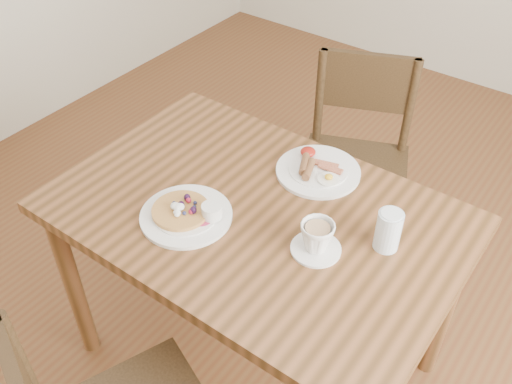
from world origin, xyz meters
TOP-DOWN VIEW (x-y plane):
  - ground at (0.00, 0.00)m, footprint 5.00×5.00m
  - dining_table at (0.00, 0.00)m, footprint 1.20×0.80m
  - chair_far at (-0.03, 0.73)m, footprint 0.55×0.55m
  - pancake_plate at (-0.14, -0.14)m, footprint 0.27×0.27m
  - breakfast_plate at (0.05, 0.26)m, footprint 0.27×0.27m
  - teacup_saucer at (0.23, -0.03)m, footprint 0.14×0.14m
  - water_glass at (0.38, 0.09)m, footprint 0.07×0.07m

SIDE VIEW (x-z plane):
  - ground at x=0.00m, z-range 0.00..0.00m
  - chair_far at x=-0.03m, z-range 0.05..0.93m
  - dining_table at x=0.00m, z-range 0.28..1.03m
  - breakfast_plate at x=0.05m, z-range 0.74..0.78m
  - pancake_plate at x=-0.14m, z-range 0.74..0.79m
  - teacup_saucer at x=0.23m, z-range 0.75..0.84m
  - water_glass at x=0.38m, z-range 0.75..0.87m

